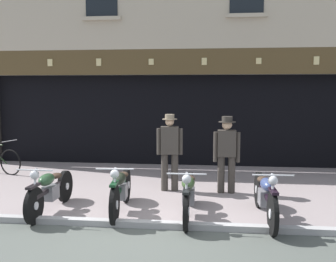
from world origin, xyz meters
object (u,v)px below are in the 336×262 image
at_px(motorcycle_left, 50,189).
at_px(motorcycle_center_left, 121,189).
at_px(motorcycle_center_right, 265,195).
at_px(salesman_left, 170,149).
at_px(advert_board_near, 83,103).
at_px(advert_board_far, 47,103).
at_px(motorcycle_center, 189,193).
at_px(shopkeeper_center, 227,151).

height_order(motorcycle_left, motorcycle_center_left, motorcycle_center_left).
relative_size(motorcycle_center_right, salesman_left, 1.26).
height_order(advert_board_near, advert_board_far, advert_board_near).
bearing_deg(motorcycle_center, advert_board_near, -54.13).
distance_m(shopkeeper_center, advert_board_far, 6.14).
bearing_deg(motorcycle_center_right, motorcycle_left, -1.70).
height_order(shopkeeper_center, advert_board_near, advert_board_near).
relative_size(shopkeeper_center, advert_board_far, 1.72).
height_order(motorcycle_center_left, shopkeeper_center, shopkeeper_center).
xyz_separation_m(motorcycle_center_right, shopkeeper_center, (-0.59, 1.68, 0.48)).
height_order(motorcycle_center, advert_board_far, advert_board_far).
xyz_separation_m(motorcycle_center, advert_board_far, (-4.56, 4.71, 1.38)).
bearing_deg(advert_board_near, motorcycle_center_left, -64.19).
xyz_separation_m(motorcycle_center_left, salesman_left, (0.70, 1.61, 0.49)).
xyz_separation_m(motorcycle_left, advert_board_near, (-0.97, 4.75, 1.38)).
height_order(motorcycle_center_right, advert_board_near, advert_board_near).
bearing_deg(motorcycle_center_right, motorcycle_center_left, -4.61).
xyz_separation_m(motorcycle_left, shopkeeper_center, (3.17, 1.69, 0.49)).
bearing_deg(motorcycle_center_right, shopkeeper_center, -72.39).
xyz_separation_m(shopkeeper_center, advert_board_far, (-5.26, 3.06, 0.88)).
xyz_separation_m(motorcycle_left, motorcycle_center_left, (1.26, 0.13, 0.02)).
relative_size(motorcycle_left, motorcycle_center_left, 0.97).
bearing_deg(advert_board_far, motorcycle_center_left, -54.12).
xyz_separation_m(motorcycle_center_left, advert_board_near, (-2.23, 4.62, 1.36)).
bearing_deg(motorcycle_left, advert_board_far, -65.35).
bearing_deg(salesman_left, shopkeeper_center, 172.12).
distance_m(motorcycle_center, advert_board_far, 6.69).
bearing_deg(motorcycle_center_left, motorcycle_left, 1.69).
bearing_deg(motorcycle_center, shopkeeper_center, -113.32).
distance_m(motorcycle_left, advert_board_far, 5.36).
xyz_separation_m(motorcycle_center, motorcycle_center_right, (1.29, -0.03, 0.02)).
distance_m(motorcycle_center_left, advert_board_far, 5.86).
bearing_deg(motorcycle_left, motorcycle_center, -178.09).
height_order(motorcycle_center, motorcycle_center_right, motorcycle_center_right).
height_order(motorcycle_left, salesman_left, salesman_left).
distance_m(motorcycle_center, salesman_left, 1.85).
bearing_deg(shopkeeper_center, advert_board_near, -36.65).
distance_m(motorcycle_left, salesman_left, 2.67).
height_order(motorcycle_center, advert_board_near, advert_board_near).
xyz_separation_m(salesman_left, advert_board_near, (-2.93, 3.01, 0.87)).
distance_m(advert_board_near, advert_board_far, 1.11).
xyz_separation_m(motorcycle_center_right, salesman_left, (-1.81, 1.73, 0.49)).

